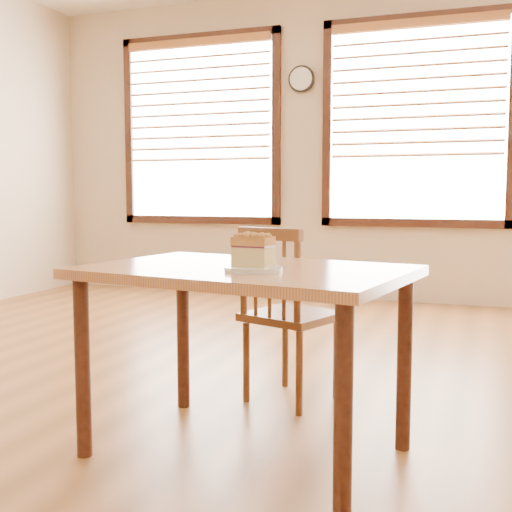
% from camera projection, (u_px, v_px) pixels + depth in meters
% --- Properties ---
extents(ground, '(8.00, 8.00, 0.00)m').
position_uv_depth(ground, '(219.00, 461.00, 2.49)').
color(ground, '#975B2C').
extents(window_left, '(1.76, 0.10, 1.96)m').
position_uv_depth(window_left, '(200.00, 119.00, 6.67)').
color(window_left, white).
rests_on(window_left, room_shell).
extents(window_right, '(1.76, 0.10, 1.96)m').
position_uv_depth(window_right, '(416.00, 110.00, 5.93)').
color(window_right, white).
rests_on(window_right, room_shell).
extents(wall_clock, '(0.26, 0.05, 0.26)m').
position_uv_depth(wall_clock, '(301.00, 79.00, 6.26)').
color(wall_clock, black).
rests_on(wall_clock, room_shell).
extents(cafe_table_main, '(1.34, 1.00, 0.75)m').
position_uv_depth(cafe_table_main, '(246.00, 291.00, 2.51)').
color(cafe_table_main, '#C0794A').
rests_on(cafe_table_main, ground).
extents(cafe_chair_main, '(0.51, 0.51, 0.88)m').
position_uv_depth(cafe_chair_main, '(287.00, 313.00, 3.16)').
color(cafe_chair_main, brown).
rests_on(cafe_chair_main, ground).
extents(plate, '(0.21, 0.21, 0.02)m').
position_uv_depth(plate, '(253.00, 269.00, 2.36)').
color(plate, white).
rests_on(plate, cafe_table_main).
extents(cake_slice, '(0.15, 0.11, 0.13)m').
position_uv_depth(cake_slice, '(253.00, 250.00, 2.35)').
color(cake_slice, '#DDCC7C').
rests_on(cake_slice, plate).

